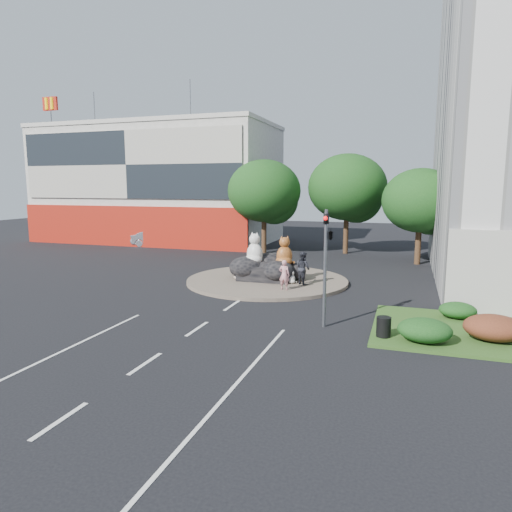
{
  "coord_description": "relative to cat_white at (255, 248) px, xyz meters",
  "views": [
    {
      "loc": [
        8.22,
        -16.73,
        5.95
      ],
      "look_at": [
        0.06,
        7.64,
        2.0
      ],
      "focal_mm": 32.0,
      "sensor_mm": 36.0,
      "label": 1
    }
  ],
  "objects": [
    {
      "name": "rock_plinth",
      "position": [
        0.77,
        0.15,
        -1.47
      ],
      "size": [
        3.2,
        2.6,
        0.9
      ],
      "primitive_type": null,
      "color": "black",
      "rests_on": "roundabout_island"
    },
    {
      "name": "pedestrian_dark",
      "position": [
        3.21,
        -0.61,
        -0.95
      ],
      "size": [
        1.2,
        1.17,
        1.94
      ],
      "primitive_type": "imported",
      "rotation": [
        0.0,
        0.0,
        2.43
      ],
      "color": "#21232A",
      "rests_on": "roundabout_island"
    },
    {
      "name": "kitten_calico",
      "position": [
        -0.92,
        -0.6,
        -1.46
      ],
      "size": [
        0.72,
        0.7,
        0.91
      ],
      "primitive_type": null,
      "rotation": [
        0.0,
        0.0,
        -0.61
      ],
      "color": "silver",
      "rests_on": "roundabout_island"
    },
    {
      "name": "tree_left",
      "position": [
        -3.16,
        12.21,
        3.13
      ],
      "size": [
        6.46,
        6.46,
        8.27
      ],
      "color": "#382314",
      "rests_on": "ground"
    },
    {
      "name": "hedge_red",
      "position": [
        12.27,
        -7.85,
        -1.5
      ],
      "size": [
        2.2,
        1.76,
        0.99
      ],
      "primitive_type": "ellipsoid",
      "color": "#542416",
      "rests_on": "grass_verge"
    },
    {
      "name": "pedestrian_pink",
      "position": [
        2.55,
        -2.37,
        -1.07
      ],
      "size": [
        0.65,
        0.45,
        1.69
      ],
      "primitive_type": "imported",
      "rotation": [
        0.0,
        0.0,
        3.06
      ],
      "color": "#C98287",
      "rests_on": "roundabout_island"
    },
    {
      "name": "cat_tabby",
      "position": [
        1.9,
        0.06,
        -0.08
      ],
      "size": [
        1.47,
        1.42,
        1.88
      ],
      "primitive_type": null,
      "rotation": [
        0.0,
        0.0,
        0.55
      ],
      "color": "#BE6027",
      "rests_on": "rock_plinth"
    },
    {
      "name": "roundabout_island",
      "position": [
        0.77,
        0.15,
        -2.02
      ],
      "size": [
        10.0,
        10.0,
        0.2
      ],
      "primitive_type": "cylinder",
      "color": "brown",
      "rests_on": "ground"
    },
    {
      "name": "shophouse_block",
      "position": [
        -17.23,
        18.06,
        4.07
      ],
      "size": [
        25.2,
        12.3,
        17.4
      ],
      "color": "silver",
      "rests_on": "ground"
    },
    {
      "name": "tree_mid",
      "position": [
        3.84,
        14.21,
        3.44
      ],
      "size": [
        6.84,
        6.84,
        8.76
      ],
      "color": "#382314",
      "rests_on": "ground"
    },
    {
      "name": "grass_verge",
      "position": [
        12.77,
        -6.85,
        -2.06
      ],
      "size": [
        10.0,
        6.0,
        0.12
      ],
      "primitive_type": "cube",
      "color": "#2A4B19",
      "rests_on": "ground"
    },
    {
      "name": "hedge_back_green",
      "position": [
        11.27,
        -5.05,
        -1.64
      ],
      "size": [
        1.6,
        1.28,
        0.72
      ],
      "primitive_type": "ellipsoid",
      "color": "#133D14",
      "rests_on": "grass_verge"
    },
    {
      "name": "tree_right",
      "position": [
        9.84,
        10.21,
        2.51
      ],
      "size": [
        5.7,
        5.7,
        7.3
      ],
      "color": "#382314",
      "rests_on": "ground"
    },
    {
      "name": "cat_white",
      "position": [
        0.0,
        0.0,
        0.0
      ],
      "size": [
        1.54,
        1.46,
        2.04
      ],
      "primitive_type": null,
      "rotation": [
        0.0,
        0.0,
        -0.41
      ],
      "color": "silver",
      "rests_on": "rock_plinth"
    },
    {
      "name": "ground",
      "position": [
        0.77,
        -9.85,
        -2.12
      ],
      "size": [
        120.0,
        120.0,
        0.0
      ],
      "primitive_type": "plane",
      "color": "black",
      "rests_on": "ground"
    },
    {
      "name": "parked_car",
      "position": [
        -14.68,
        12.85,
        -1.33
      ],
      "size": [
        4.89,
        2.07,
        1.57
      ],
      "primitive_type": "imported",
      "rotation": [
        0.0,
        0.0,
        1.66
      ],
      "color": "#ABACB2",
      "rests_on": "ground"
    },
    {
      "name": "kitten_white",
      "position": [
        2.56,
        -0.64,
        -1.52
      ],
      "size": [
        0.63,
        0.64,
        0.8
      ],
      "primitive_type": null,
      "rotation": [
        0.0,
        0.0,
        0.87
      ],
      "color": "silver",
      "rests_on": "roundabout_island"
    },
    {
      "name": "traffic_light",
      "position": [
        5.86,
        -7.86,
        1.5
      ],
      "size": [
        0.44,
        1.24,
        5.0
      ],
      "color": "#595B60",
      "rests_on": "ground"
    },
    {
      "name": "street_lamp",
      "position": [
        13.58,
        -1.85,
        2.43
      ],
      "size": [
        2.34,
        0.22,
        8.06
      ],
      "color": "#595B60",
      "rests_on": "ground"
    },
    {
      "name": "hedge_near_green",
      "position": [
        9.77,
        -8.85,
        -1.55
      ],
      "size": [
        2.0,
        1.6,
        0.9
      ],
      "primitive_type": "ellipsoid",
      "color": "#133D14",
      "rests_on": "grass_verge"
    },
    {
      "name": "litter_bin",
      "position": [
        8.27,
        -8.72,
        -1.61
      ],
      "size": [
        0.6,
        0.6,
        0.79
      ],
      "primitive_type": "cylinder",
      "rotation": [
        0.0,
        0.0,
        0.07
      ],
      "color": "black",
      "rests_on": "grass_verge"
    }
  ]
}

